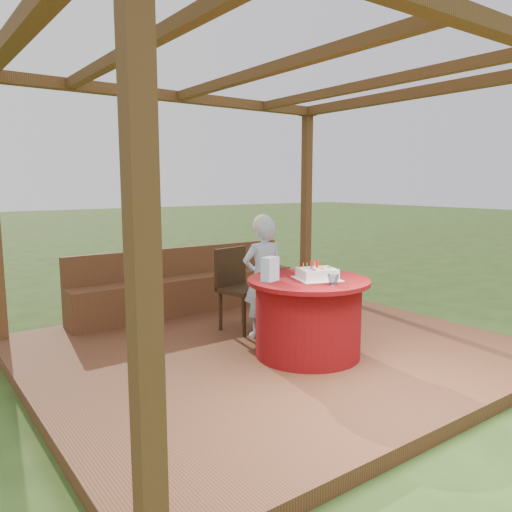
{
  "coord_description": "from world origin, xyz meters",
  "views": [
    {
      "loc": [
        -2.95,
        -3.8,
        1.73
      ],
      "look_at": [
        0.0,
        0.25,
        1.0
      ],
      "focal_mm": 35.0,
      "sensor_mm": 36.0,
      "label": 1
    }
  ],
  "objects_px": {
    "drinking_glass": "(333,279)",
    "bench": "(188,290)",
    "chair": "(238,284)",
    "table": "(308,317)",
    "birthday_cake": "(317,274)",
    "elderly_woman": "(263,275)",
    "gift_bag": "(270,269)"
  },
  "relations": [
    {
      "from": "birthday_cake",
      "to": "drinking_glass",
      "type": "bearing_deg",
      "value": -102.9
    },
    {
      "from": "table",
      "to": "birthday_cake",
      "type": "distance_m",
      "value": 0.42
    },
    {
      "from": "bench",
      "to": "chair",
      "type": "height_order",
      "value": "chair"
    },
    {
      "from": "table",
      "to": "elderly_woman",
      "type": "xyz_separation_m",
      "value": [
        0.02,
        0.73,
        0.28
      ]
    },
    {
      "from": "drinking_glass",
      "to": "bench",
      "type": "bearing_deg",
      "value": 92.64
    },
    {
      "from": "table",
      "to": "chair",
      "type": "bearing_deg",
      "value": 91.92
    },
    {
      "from": "drinking_glass",
      "to": "gift_bag",
      "type": "bearing_deg",
      "value": 126.38
    },
    {
      "from": "bench",
      "to": "drinking_glass",
      "type": "relative_size",
      "value": 29.25
    },
    {
      "from": "bench",
      "to": "elderly_woman",
      "type": "height_order",
      "value": "elderly_woman"
    },
    {
      "from": "table",
      "to": "birthday_cake",
      "type": "bearing_deg",
      "value": -45.26
    },
    {
      "from": "gift_bag",
      "to": "table",
      "type": "bearing_deg",
      "value": -37.19
    },
    {
      "from": "birthday_cake",
      "to": "drinking_glass",
      "type": "relative_size",
      "value": 4.68
    },
    {
      "from": "bench",
      "to": "elderly_woman",
      "type": "distance_m",
      "value": 1.46
    },
    {
      "from": "bench",
      "to": "birthday_cake",
      "type": "xyz_separation_m",
      "value": [
        0.17,
        -2.19,
        0.52
      ]
    },
    {
      "from": "elderly_woman",
      "to": "gift_bag",
      "type": "bearing_deg",
      "value": -121.61
    },
    {
      "from": "bench",
      "to": "gift_bag",
      "type": "relative_size",
      "value": 13.7
    },
    {
      "from": "bench",
      "to": "gift_bag",
      "type": "xyz_separation_m",
      "value": [
        -0.23,
        -2.0,
        0.58
      ]
    },
    {
      "from": "birthday_cake",
      "to": "gift_bag",
      "type": "distance_m",
      "value": 0.45
    },
    {
      "from": "birthday_cake",
      "to": "drinking_glass",
      "type": "distance_m",
      "value": 0.28
    },
    {
      "from": "bench",
      "to": "birthday_cake",
      "type": "relative_size",
      "value": 6.25
    },
    {
      "from": "bench",
      "to": "elderly_woman",
      "type": "xyz_separation_m",
      "value": [
        0.14,
        -1.4,
        0.39
      ]
    },
    {
      "from": "elderly_woman",
      "to": "table",
      "type": "bearing_deg",
      "value": -91.44
    },
    {
      "from": "elderly_woman",
      "to": "drinking_glass",
      "type": "relative_size",
      "value": 12.62
    },
    {
      "from": "chair",
      "to": "elderly_woman",
      "type": "distance_m",
      "value": 0.41
    },
    {
      "from": "elderly_woman",
      "to": "drinking_glass",
      "type": "distance_m",
      "value": 1.06
    },
    {
      "from": "elderly_woman",
      "to": "drinking_glass",
      "type": "bearing_deg",
      "value": -91.34
    },
    {
      "from": "gift_bag",
      "to": "drinking_glass",
      "type": "height_order",
      "value": "gift_bag"
    },
    {
      "from": "gift_bag",
      "to": "drinking_glass",
      "type": "xyz_separation_m",
      "value": [
        0.34,
        -0.46,
        -0.06
      ]
    },
    {
      "from": "bench",
      "to": "birthday_cake",
      "type": "distance_m",
      "value": 2.26
    },
    {
      "from": "birthday_cake",
      "to": "drinking_glass",
      "type": "height_order",
      "value": "birthday_cake"
    },
    {
      "from": "chair",
      "to": "bench",
      "type": "bearing_deg",
      "value": 94.6
    },
    {
      "from": "elderly_woman",
      "to": "birthday_cake",
      "type": "relative_size",
      "value": 2.69
    }
  ]
}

